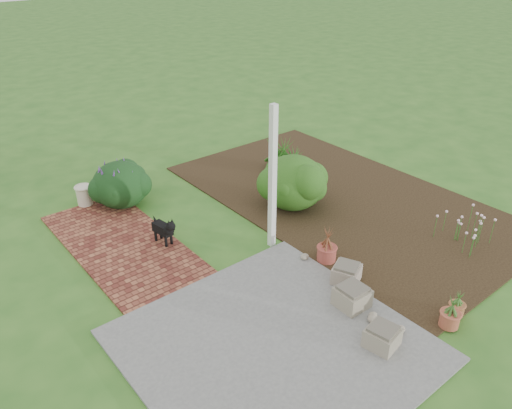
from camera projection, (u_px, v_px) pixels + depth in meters
ground at (262, 253)px, 8.38m from camera, size 80.00×80.00×0.00m
concrete_patio at (274, 345)px, 6.49m from camera, size 3.50×3.50×0.04m
brick_path at (122, 243)px, 8.62m from camera, size 1.60×3.50×0.04m
garden_bed at (341, 198)px, 10.10m from camera, size 4.00×7.00×0.03m
veranda_post at (273, 180)px, 8.02m from camera, size 0.10×0.10×2.50m
stone_trough_near at (382, 337)px, 6.40m from camera, size 0.45×0.45×0.26m
stone_trough_mid at (352, 297)px, 7.09m from camera, size 0.43×0.43×0.28m
stone_trough_far at (346, 274)px, 7.59m from camera, size 0.51×0.51×0.26m
black_dog at (164, 229)px, 8.44m from camera, size 0.23×0.57×0.49m
cream_ceramic_urn at (84, 195)px, 9.74m from camera, size 0.37×0.37×0.38m
evergreen_shrub at (293, 181)px, 9.55m from camera, size 1.41×1.41×1.06m
agapanthus_clump_back at (279, 152)px, 11.05m from camera, size 1.15×1.15×0.90m
agapanthus_clump_front at (291, 157)px, 11.06m from camera, size 0.94×0.94×0.69m
pink_flower_patch at (464, 226)px, 8.56m from camera, size 1.06×1.06×0.55m
terracotta_pot_bronze at (327, 253)px, 8.11m from camera, size 0.31×0.31×0.25m
terracotta_pot_small_left at (456, 309)px, 6.96m from camera, size 0.27×0.27×0.18m
terracotta_pot_small_right at (450, 319)px, 6.74m from camera, size 0.30×0.30×0.22m
purple_flowering_bush at (120, 183)px, 9.69m from camera, size 1.11×1.11×0.92m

